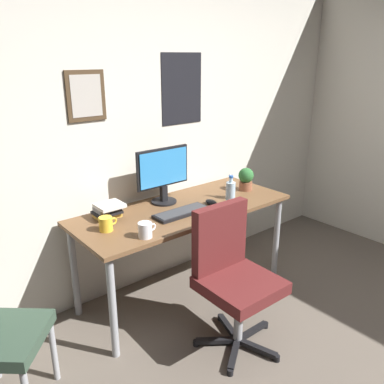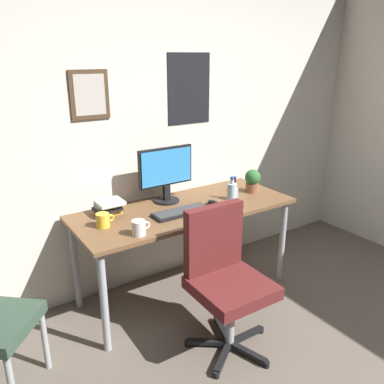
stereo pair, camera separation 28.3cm
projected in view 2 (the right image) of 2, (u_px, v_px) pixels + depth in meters
wall_back at (159, 127)px, 3.19m from camera, size 4.40×0.10×2.60m
desk at (185, 217)px, 3.04m from camera, size 1.70×0.69×0.75m
office_chair at (224, 273)px, 2.53m from camera, size 0.55×0.57×0.95m
monitor at (166, 172)px, 3.06m from camera, size 0.46×0.20×0.43m
keyboard at (181, 212)px, 2.89m from camera, size 0.43×0.15×0.03m
computer_mouse at (213, 203)px, 3.05m from camera, size 0.06×0.11×0.04m
water_bottle at (232, 196)px, 2.94m from camera, size 0.07×0.07×0.25m
coffee_mug_near at (139, 228)px, 2.53m from camera, size 0.13×0.09×0.10m
coffee_mug_far at (103, 220)px, 2.65m from camera, size 0.13×0.09×0.10m
potted_plant at (252, 180)px, 3.32m from camera, size 0.13×0.13×0.20m
pen_cup at (234, 193)px, 3.16m from camera, size 0.07×0.07×0.20m
book_stack_left at (108, 207)px, 2.86m from camera, size 0.20×0.18×0.11m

